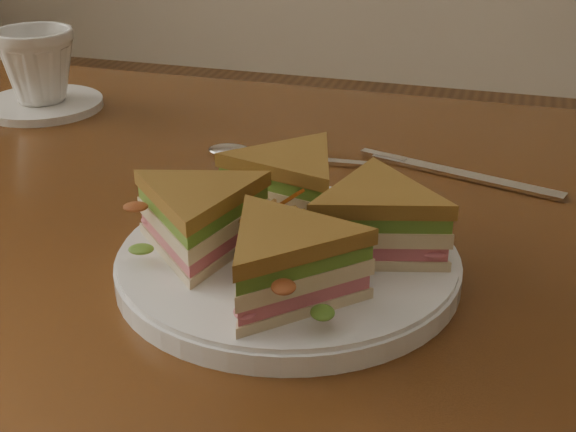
# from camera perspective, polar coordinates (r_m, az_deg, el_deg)

# --- Properties ---
(table) EXTENTS (1.20, 0.80, 0.75)m
(table) POSITION_cam_1_polar(r_m,az_deg,el_deg) (0.76, 1.04, -7.01)
(table) COLOR #3C200D
(table) RESTS_ON ground
(plate) EXTENTS (0.27, 0.27, 0.02)m
(plate) POSITION_cam_1_polar(r_m,az_deg,el_deg) (0.62, 0.00, -3.47)
(plate) COLOR white
(plate) RESTS_ON table
(sandwich_wedges) EXTENTS (0.28, 0.28, 0.06)m
(sandwich_wedges) POSITION_cam_1_polar(r_m,az_deg,el_deg) (0.61, 0.00, -0.42)
(sandwich_wedges) COLOR beige
(sandwich_wedges) RESTS_ON plate
(crisps_mound) EXTENTS (0.09, 0.09, 0.05)m
(crisps_mound) POSITION_cam_1_polar(r_m,az_deg,el_deg) (0.61, 0.00, -0.76)
(crisps_mound) COLOR #CB611A
(crisps_mound) RESTS_ON plate
(spoon) EXTENTS (0.18, 0.03, 0.01)m
(spoon) POSITION_cam_1_polar(r_m,az_deg,el_deg) (0.85, -2.64, 4.44)
(spoon) COLOR silver
(spoon) RESTS_ON table
(knife) EXTENTS (0.21, 0.07, 0.00)m
(knife) POSITION_cam_1_polar(r_m,az_deg,el_deg) (0.82, 11.48, 3.02)
(knife) COLOR silver
(knife) RESTS_ON table
(saucer) EXTENTS (0.15, 0.15, 0.01)m
(saucer) POSITION_cam_1_polar(r_m,az_deg,el_deg) (1.05, -17.04, 7.59)
(saucer) COLOR white
(saucer) RESTS_ON table
(coffee_cup) EXTENTS (0.12, 0.12, 0.09)m
(coffee_cup) POSITION_cam_1_polar(r_m,az_deg,el_deg) (1.04, -17.39, 10.17)
(coffee_cup) COLOR white
(coffee_cup) RESTS_ON saucer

